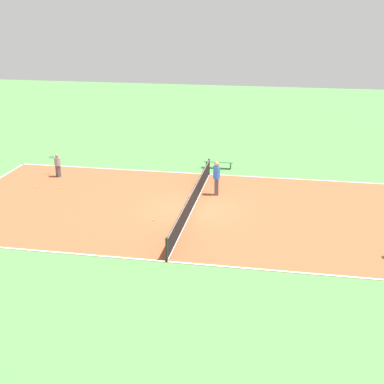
{
  "coord_description": "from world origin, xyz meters",
  "views": [
    {
      "loc": [
        -23.69,
        -4.28,
        9.56
      ],
      "look_at": [
        0.0,
        0.0,
        0.9
      ],
      "focal_mm": 50.0,
      "sensor_mm": 36.0,
      "label": 1
    }
  ],
  "objects_px": {
    "tennis_ball_midcourt": "(60,188)",
    "bench": "(219,162)",
    "player_baseline_gray": "(57,164)",
    "tennis_ball_near_net": "(153,220)",
    "tennis_net": "(192,200)",
    "tennis_ball_right_alley": "(37,186)",
    "player_near_blue": "(217,176)"
  },
  "relations": [
    {
      "from": "tennis_ball_midcourt",
      "to": "bench",
      "type": "bearing_deg",
      "value": -56.66
    },
    {
      "from": "player_near_blue",
      "to": "tennis_ball_right_alley",
      "type": "relative_size",
      "value": 26.47
    },
    {
      "from": "tennis_ball_right_alley",
      "to": "player_near_blue",
      "type": "bearing_deg",
      "value": -87.04
    },
    {
      "from": "tennis_ball_midcourt",
      "to": "player_baseline_gray",
      "type": "bearing_deg",
      "value": 25.14
    },
    {
      "from": "tennis_net",
      "to": "tennis_ball_near_net",
      "type": "distance_m",
      "value": 2.34
    },
    {
      "from": "tennis_net",
      "to": "player_near_blue",
      "type": "relative_size",
      "value": 6.17
    },
    {
      "from": "player_near_blue",
      "to": "tennis_ball_right_alley",
      "type": "bearing_deg",
      "value": 82.5
    },
    {
      "from": "player_near_blue",
      "to": "tennis_ball_right_alley",
      "type": "xyz_separation_m",
      "value": [
        -0.51,
        9.76,
        -1.0
      ]
    },
    {
      "from": "player_baseline_gray",
      "to": "tennis_ball_near_net",
      "type": "height_order",
      "value": "player_baseline_gray"
    },
    {
      "from": "bench",
      "to": "player_near_blue",
      "type": "bearing_deg",
      "value": 96.25
    },
    {
      "from": "tennis_ball_midcourt",
      "to": "player_near_blue",
      "type": "bearing_deg",
      "value": -86.49
    },
    {
      "from": "player_baseline_gray",
      "to": "player_near_blue",
      "type": "xyz_separation_m",
      "value": [
        -1.4,
        -9.32,
        0.28
      ]
    },
    {
      "from": "bench",
      "to": "tennis_ball_near_net",
      "type": "relative_size",
      "value": 25.96
    },
    {
      "from": "tennis_net",
      "to": "player_near_blue",
      "type": "height_order",
      "value": "player_near_blue"
    },
    {
      "from": "tennis_ball_right_alley",
      "to": "bench",
      "type": "bearing_deg",
      "value": -60.69
    },
    {
      "from": "tennis_ball_near_net",
      "to": "tennis_ball_right_alley",
      "type": "bearing_deg",
      "value": 64.98
    },
    {
      "from": "player_baseline_gray",
      "to": "player_near_blue",
      "type": "height_order",
      "value": "player_near_blue"
    },
    {
      "from": "tennis_net",
      "to": "tennis_ball_right_alley",
      "type": "height_order",
      "value": "tennis_net"
    },
    {
      "from": "player_baseline_gray",
      "to": "tennis_ball_right_alley",
      "type": "height_order",
      "value": "player_baseline_gray"
    },
    {
      "from": "tennis_ball_right_alley",
      "to": "tennis_ball_midcourt",
      "type": "distance_m",
      "value": 1.34
    },
    {
      "from": "tennis_ball_right_alley",
      "to": "tennis_ball_midcourt",
      "type": "relative_size",
      "value": 1.0
    },
    {
      "from": "player_near_blue",
      "to": "tennis_ball_near_net",
      "type": "distance_m",
      "value": 4.72
    },
    {
      "from": "tennis_net",
      "to": "player_near_blue",
      "type": "xyz_separation_m",
      "value": [
        2.2,
        -0.89,
        0.55
      ]
    },
    {
      "from": "tennis_ball_midcourt",
      "to": "tennis_ball_near_net",
      "type": "xyz_separation_m",
      "value": [
        -3.44,
        -6.05,
        0.0
      ]
    },
    {
      "from": "tennis_ball_midcourt",
      "to": "tennis_ball_right_alley",
      "type": "bearing_deg",
      "value": 89.51
    },
    {
      "from": "tennis_net",
      "to": "tennis_ball_midcourt",
      "type": "bearing_deg",
      "value": 77.38
    },
    {
      "from": "tennis_ball_near_net",
      "to": "player_near_blue",
      "type": "bearing_deg",
      "value": -30.97
    },
    {
      "from": "tennis_ball_right_alley",
      "to": "tennis_ball_near_net",
      "type": "relative_size",
      "value": 1.0
    },
    {
      "from": "tennis_net",
      "to": "player_near_blue",
      "type": "bearing_deg",
      "value": -21.9
    },
    {
      "from": "tennis_net",
      "to": "bench",
      "type": "relative_size",
      "value": 6.29
    },
    {
      "from": "bench",
      "to": "tennis_ball_midcourt",
      "type": "relative_size",
      "value": 25.96
    },
    {
      "from": "player_baseline_gray",
      "to": "tennis_ball_near_net",
      "type": "relative_size",
      "value": 19.89
    }
  ]
}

